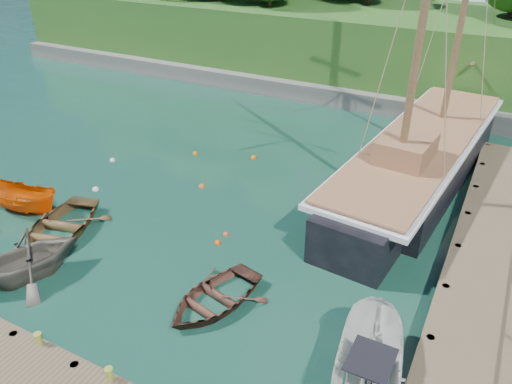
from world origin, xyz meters
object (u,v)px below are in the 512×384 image
rowboat_1 (30,277)px  schooner (419,163)px  rowboat_2 (214,304)px  rowboat_0 (60,234)px  motorboat_orange (26,211)px

rowboat_1 → schooner: schooner is taller
rowboat_2 → rowboat_0: bearing=-170.9°
rowboat_1 → schooner: size_ratio=0.17×
rowboat_0 → rowboat_2: 8.70m
schooner → rowboat_2: bearing=-102.9°
rowboat_0 → rowboat_1: bearing=-81.0°
rowboat_1 → motorboat_orange: (-4.29, 3.44, 0.00)m
rowboat_0 → rowboat_1: (1.26, -2.78, 0.00)m
rowboat_0 → motorboat_orange: (-3.02, 0.66, 0.00)m
rowboat_1 → motorboat_orange: bearing=163.5°
rowboat_0 → schooner: 18.54m
rowboat_0 → schooner: (13.20, 12.98, 1.04)m
rowboat_2 → motorboat_orange: 11.77m
motorboat_orange → schooner: 20.40m
rowboat_2 → schooner: 14.38m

